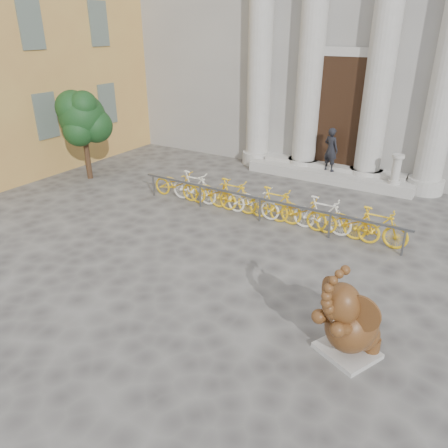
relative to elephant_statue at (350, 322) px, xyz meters
The scene contains 8 objects.
ground 3.51m from the elephant_statue, behind, with size 80.00×80.00×0.00m, color #474442.
classical_building 15.69m from the elephant_statue, 103.29° to the left, with size 22.00×10.70×12.00m.
entrance_steps 9.48m from the elephant_statue, 111.02° to the left, with size 6.00×1.20×0.36m, color #A8A59E.
elephant_statue is the anchor object (origin of this frame).
bike_rack 5.89m from the elephant_statue, 131.06° to the left, with size 8.27×0.53×1.00m.
tree 11.87m from the elephant_statue, 158.40° to the left, with size 1.83×1.67×3.17m.
pedestrian 9.40m from the elephant_statue, 111.25° to the left, with size 0.57×0.37×1.55m, color black.
balustrade_post 8.60m from the elephant_statue, 97.21° to the left, with size 0.40×0.40×0.98m.
Camera 1 is at (4.71, -5.59, 5.20)m, focal length 35.00 mm.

